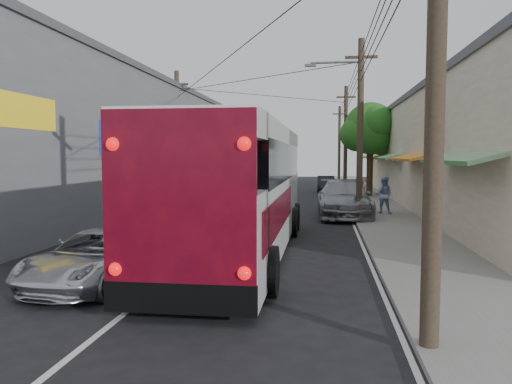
# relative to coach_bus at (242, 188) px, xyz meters

# --- Properties ---
(ground) EXTENTS (120.00, 120.00, 0.00)m
(ground) POSITION_rel_coach_bus_xyz_m (-1.20, -5.23, -1.95)
(ground) COLOR black
(ground) RESTS_ON ground
(sidewalk) EXTENTS (3.00, 80.00, 0.12)m
(sidewalk) POSITION_rel_coach_bus_xyz_m (5.30, 14.77, -1.89)
(sidewalk) COLOR slate
(sidewalk) RESTS_ON ground
(building_right) EXTENTS (7.09, 40.00, 6.25)m
(building_right) POSITION_rel_coach_bus_xyz_m (9.79, 16.77, 1.20)
(building_right) COLOR beige
(building_right) RESTS_ON ground
(building_left) EXTENTS (7.20, 36.00, 7.25)m
(building_left) POSITION_rel_coach_bus_xyz_m (-9.70, 12.77, 1.70)
(building_left) COLOR slate
(building_left) RESTS_ON ground
(utility_poles) EXTENTS (11.80, 45.28, 8.00)m
(utility_poles) POSITION_rel_coach_bus_xyz_m (1.93, 15.10, 2.18)
(utility_poles) COLOR #473828
(utility_poles) RESTS_ON ground
(street_tree) EXTENTS (4.40, 4.00, 6.60)m
(street_tree) POSITION_rel_coach_bus_xyz_m (5.67, 20.79, 2.72)
(street_tree) COLOR #3F2B19
(street_tree) RESTS_ON ground
(coach_bus) EXTENTS (3.02, 13.08, 3.76)m
(coach_bus) POSITION_rel_coach_bus_xyz_m (0.00, 0.00, 0.00)
(coach_bus) COLOR silver
(coach_bus) RESTS_ON ground
(jeepney) EXTENTS (2.61, 4.65, 1.23)m
(jeepney) POSITION_rel_coach_bus_xyz_m (-2.60, -4.07, -1.34)
(jeepney) COLOR silver
(jeepney) RESTS_ON ground
(parked_suv) EXTENTS (2.61, 6.06, 1.74)m
(parked_suv) POSITION_rel_coach_bus_xyz_m (3.40, 9.36, -1.08)
(parked_suv) COLOR gray
(parked_suv) RESTS_ON ground
(parked_car_mid) EXTENTS (1.94, 4.00, 1.32)m
(parked_car_mid) POSITION_rel_coach_bus_xyz_m (3.40, 20.77, -1.29)
(parked_car_mid) COLOR #292A2F
(parked_car_mid) RESTS_ON ground
(parked_car_far) EXTENTS (1.45, 3.91, 1.28)m
(parked_car_far) POSITION_rel_coach_bus_xyz_m (2.60, 25.85, -1.31)
(parked_car_far) COLOR black
(parked_car_far) RESTS_ON ground
(pedestrian_near) EXTENTS (0.70, 0.54, 1.72)m
(pedestrian_near) POSITION_rel_coach_bus_xyz_m (4.20, 9.72, -0.97)
(pedestrian_near) COLOR pink
(pedestrian_near) RESTS_ON sidewalk
(pedestrian_far) EXTENTS (1.02, 0.89, 1.79)m
(pedestrian_far) POSITION_rel_coach_bus_xyz_m (5.33, 10.03, -0.93)
(pedestrian_far) COLOR #899BC8
(pedestrian_far) RESTS_ON sidewalk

